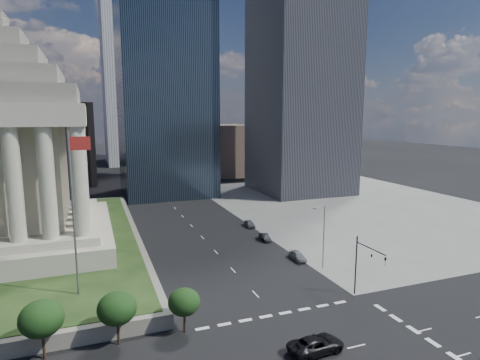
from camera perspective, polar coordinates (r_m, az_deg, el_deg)
name	(u,v)px	position (r m, az deg, el deg)	size (l,w,h in m)	color
ground	(159,191)	(130.21, -11.50, -1.51)	(500.00, 500.00, 0.00)	black
sidewalk_ne	(357,205)	(111.16, 16.31, -3.50)	(68.00, 90.00, 0.03)	slate
flagpole	(74,205)	(51.66, -22.52, -3.29)	(2.52, 0.24, 20.00)	slate
midrise_glass	(165,94)	(123.62, -10.64, 11.94)	(26.00, 26.00, 60.00)	black
highrise_ne	(302,27)	(130.16, 8.81, 20.72)	(26.00, 28.00, 100.00)	black
building_filler_ne	(224,149)	(165.40, -2.26, 4.40)	(20.00, 30.00, 20.00)	brown
building_filler_nw	(59,143)	(157.17, -24.35, 4.81)	(24.00, 30.00, 28.00)	brown
traffic_signal_ne	(365,261)	(54.68, 17.35, -10.91)	(0.30, 5.74, 8.00)	black
street_lamp_north	(323,233)	(63.76, 11.70, -7.40)	(2.13, 0.22, 10.00)	slate
pickup_truck	(316,345)	(44.26, 10.79, -22.01)	(2.73, 5.92, 1.65)	black
parked_sedan_near	(298,256)	(68.05, 8.20, -10.61)	(1.73, 4.29, 1.46)	gray
parked_sedan_mid	(265,237)	(77.48, 3.56, -8.14)	(1.33, 3.83, 1.26)	black
parked_sedan_far	(250,224)	(86.48, 1.37, -6.23)	(1.66, 4.12, 1.40)	#5B5C62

